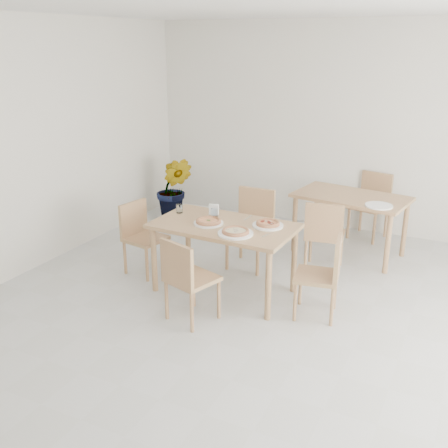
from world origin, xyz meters
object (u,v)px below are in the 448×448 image
at_px(tumbler_a, 214,213).
at_px(napkin_holder, 214,210).
at_px(chair_back_s, 324,232).
at_px(plate_pepperoni, 268,225).
at_px(tumbler_b, 179,209).
at_px(potted_plant, 174,189).
at_px(chair_west, 141,232).
at_px(pizza_margherita, 208,221).
at_px(plate_margherita, 209,223).
at_px(pizza_pepperoni, 268,223).
at_px(main_table, 224,232).
at_px(chair_east, 325,271).
at_px(pizza_mushroom, 236,231).
at_px(chair_back_n, 372,201).
at_px(second_table, 351,203).
at_px(plate_mushroom, 236,233).
at_px(chair_south, 186,275).
at_px(chair_north, 252,222).
at_px(plate_empty, 379,206).

distance_m(tumbler_a, napkin_holder, 0.04).
bearing_deg(chair_back_s, plate_pepperoni, 55.71).
distance_m(tumbler_b, potted_plant, 2.00).
distance_m(chair_west, plate_pepperoni, 1.53).
relative_size(pizza_margherita, tumbler_a, 3.70).
distance_m(plate_margherita, napkin_holder, 0.28).
relative_size(plate_pepperoni, pizza_pepperoni, 1.00).
bearing_deg(main_table, chair_east, -1.18).
distance_m(chair_west, potted_plant, 1.82).
bearing_deg(plate_margherita, pizza_mushroom, -21.55).
xyz_separation_m(plate_pepperoni, tumbler_a, (-0.62, 0.02, 0.04)).
bearing_deg(tumbler_b, chair_east, -5.97).
bearing_deg(tumbler_b, tumbler_a, 6.17).
xyz_separation_m(chair_west, tumbler_a, (0.88, 0.12, 0.33)).
bearing_deg(chair_back_n, second_table, -85.26).
relative_size(tumbler_a, chair_back_s, 0.11).
relative_size(plate_mushroom, chair_back_n, 0.40).
distance_m(chair_south, plate_pepperoni, 1.02).
bearing_deg(chair_east, plate_margherita, -99.93).
height_order(main_table, second_table, same).
bearing_deg(tumbler_b, plate_margherita, -22.25).
bearing_deg(chair_south, chair_north, -72.92).
relative_size(pizza_pepperoni, tumbler_b, 3.34).
height_order(pizza_mushroom, chair_back_n, chair_back_n).
relative_size(chair_back_n, potted_plant, 0.91).
bearing_deg(chair_north, plate_pepperoni, -55.20).
bearing_deg(chair_back_n, main_table, -100.15).
height_order(main_table, plate_empty, plate_empty).
distance_m(chair_north, second_table, 1.26).
distance_m(napkin_holder, chair_back_n, 2.52).
xyz_separation_m(chair_north, second_table, (0.94, 0.83, 0.13)).
relative_size(plate_mushroom, chair_back_s, 0.41).
bearing_deg(pizza_pepperoni, chair_back_s, 64.54).
xyz_separation_m(chair_west, pizza_margherita, (0.93, -0.11, 0.31)).
bearing_deg(chair_west, chair_north, -44.75).
distance_m(plate_pepperoni, pizza_margherita, 0.60).
xyz_separation_m(pizza_margherita, chair_back_s, (0.94, 0.99, -0.29)).
xyz_separation_m(chair_south, plate_margherita, (-0.12, 0.67, 0.28)).
bearing_deg(chair_back_s, chair_north, 0.77).
bearing_deg(main_table, plate_pepperoni, 20.24).
relative_size(napkin_holder, second_table, 0.09).
xyz_separation_m(tumbler_b, second_table, (1.51, 1.49, -0.14)).
bearing_deg(pizza_pepperoni, tumbler_a, 177.73).
distance_m(chair_south, chair_east, 1.31).
relative_size(pizza_pepperoni, napkin_holder, 2.52).
bearing_deg(chair_south, tumbler_b, -39.00).
xyz_separation_m(plate_pepperoni, plate_empty, (0.87, 1.18, 0.00)).
distance_m(chair_west, tumbler_a, 0.95).
bearing_deg(second_table, potted_plant, -174.30).
bearing_deg(main_table, tumbler_b, 170.05).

